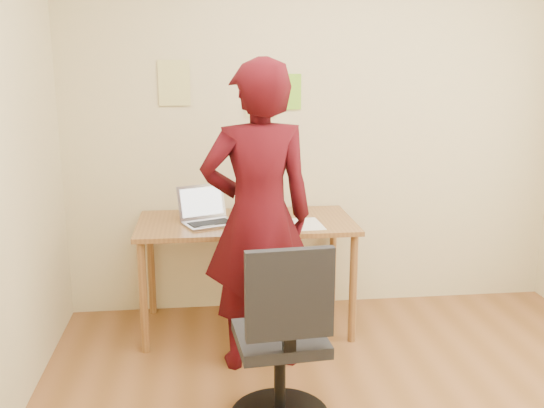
{
  "coord_description": "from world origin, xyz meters",
  "views": [
    {
      "loc": [
        -0.8,
        -2.42,
        1.75
      ],
      "look_at": [
        -0.41,
        0.95,
        0.95
      ],
      "focal_mm": 40.0,
      "sensor_mm": 36.0,
      "label": 1
    }
  ],
  "objects": [
    {
      "name": "wall_note_mid",
      "position": [
        -0.4,
        1.74,
        1.53
      ],
      "size": [
        0.21,
        0.0,
        0.3
      ],
      "primitive_type": "cube",
      "color": "#D6D07F",
      "rests_on": "room"
    },
    {
      "name": "laptop",
      "position": [
        -0.78,
        1.36,
        0.79
      ],
      "size": [
        0.4,
        0.38,
        0.23
      ],
      "rotation": [
        0.0,
        0.0,
        0.38
      ],
      "color": "#B1B1B8",
      "rests_on": "desk"
    },
    {
      "name": "person",
      "position": [
        -0.5,
        0.87,
        0.89
      ],
      "size": [
        0.69,
        0.49,
        1.78
      ],
      "primitive_type": "imported",
      "rotation": [
        0.0,
        0.0,
        3.25
      ],
      "color": "#3C080E",
      "rests_on": "ground"
    },
    {
      "name": "desk",
      "position": [
        -0.53,
        1.38,
        0.65
      ],
      "size": [
        1.4,
        0.7,
        0.74
      ],
      "color": "brown",
      "rests_on": "ground"
    },
    {
      "name": "wall_note_left",
      "position": [
        -0.98,
        1.74,
        1.61
      ],
      "size": [
        0.21,
        0.0,
        0.3
      ],
      "primitive_type": "cube",
      "color": "#D6D07F",
      "rests_on": "room"
    },
    {
      "name": "wall_note_right",
      "position": [
        -0.21,
        1.74,
        1.55
      ],
      "size": [
        0.18,
        0.0,
        0.24
      ],
      "primitive_type": "cube",
      "color": "#7FCF2E",
      "rests_on": "room"
    },
    {
      "name": "office_chair",
      "position": [
        -0.44,
        0.21,
        0.41
      ],
      "size": [
        0.5,
        0.5,
        0.96
      ],
      "rotation": [
        0.0,
        0.0,
        0.09
      ],
      "color": "black",
      "rests_on": "ground"
    },
    {
      "name": "phone",
      "position": [
        -0.26,
        1.17,
        0.75
      ],
      "size": [
        0.11,
        0.14,
        0.01
      ],
      "rotation": [
        0.0,
        0.0,
        0.39
      ],
      "color": "black",
      "rests_on": "desk"
    },
    {
      "name": "room",
      "position": [
        0.0,
        0.0,
        1.35
      ],
      "size": [
        3.58,
        3.58,
        2.78
      ],
      "color": "brown",
      "rests_on": "ground"
    },
    {
      "name": "paper_sheet",
      "position": [
        -0.17,
        1.25,
        0.74
      ],
      "size": [
        0.23,
        0.32,
        0.0
      ],
      "primitive_type": "cube",
      "rotation": [
        0.0,
        0.0,
        0.06
      ],
      "color": "white",
      "rests_on": "desk"
    }
  ]
}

